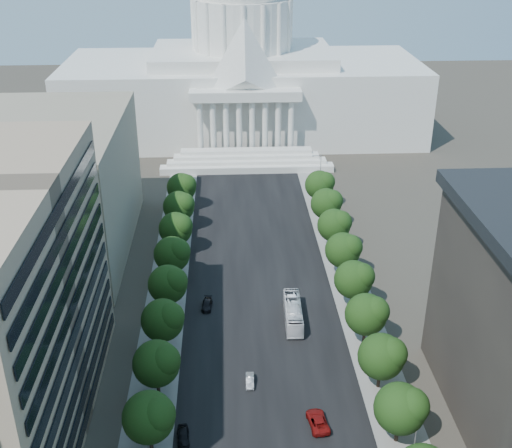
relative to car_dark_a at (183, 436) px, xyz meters
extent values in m
cube|color=black|center=(13.50, 52.29, -0.75)|extent=(30.00, 260.00, 0.01)
cube|color=gray|center=(-5.50, 52.29, -0.75)|extent=(8.00, 260.00, 0.02)
cube|color=gray|center=(32.50, 52.29, -0.75)|extent=(8.00, 260.00, 0.02)
cube|color=white|center=(13.50, 147.29, 11.75)|extent=(120.00, 50.00, 25.00)
cube|color=white|center=(13.50, 147.29, 26.25)|extent=(60.00, 40.00, 4.00)
cube|color=white|center=(13.50, 120.29, 19.75)|extent=(34.00, 8.00, 3.00)
cylinder|color=white|center=(13.50, 147.29, 36.25)|extent=(32.00, 32.00, 16.00)
cube|color=gray|center=(-34.50, 62.29, 14.25)|extent=(38.00, 52.00, 30.00)
cylinder|color=#33261C|center=(-4.50, -1.71, 0.72)|extent=(0.56, 0.56, 2.94)
sphere|color=black|center=(-4.50, -1.71, 5.42)|extent=(7.60, 7.60, 7.60)
sphere|color=black|center=(-3.17, -2.47, 6.56)|extent=(5.32, 5.32, 5.32)
cylinder|color=#33261C|center=(-4.50, 10.29, 0.72)|extent=(0.56, 0.56, 2.94)
sphere|color=black|center=(-4.50, 10.29, 5.42)|extent=(7.60, 7.60, 7.60)
sphere|color=black|center=(-3.17, 9.53, 6.56)|extent=(5.32, 5.32, 5.32)
cylinder|color=#33261C|center=(-4.50, 22.29, 0.72)|extent=(0.56, 0.56, 2.94)
sphere|color=black|center=(-4.50, 22.29, 5.42)|extent=(7.60, 7.60, 7.60)
sphere|color=black|center=(-3.17, 21.53, 6.56)|extent=(5.32, 5.32, 5.32)
cylinder|color=#33261C|center=(-4.50, 34.29, 0.72)|extent=(0.56, 0.56, 2.94)
sphere|color=black|center=(-4.50, 34.29, 5.42)|extent=(7.60, 7.60, 7.60)
sphere|color=black|center=(-3.17, 33.53, 6.56)|extent=(5.32, 5.32, 5.32)
cylinder|color=#33261C|center=(-4.50, 46.29, 0.72)|extent=(0.56, 0.56, 2.94)
sphere|color=black|center=(-4.50, 46.29, 5.42)|extent=(7.60, 7.60, 7.60)
sphere|color=black|center=(-3.17, 45.53, 6.56)|extent=(5.32, 5.32, 5.32)
cylinder|color=#33261C|center=(-4.50, 58.29, 0.72)|extent=(0.56, 0.56, 2.94)
sphere|color=black|center=(-4.50, 58.29, 5.42)|extent=(7.60, 7.60, 7.60)
sphere|color=black|center=(-3.17, 57.53, 6.56)|extent=(5.32, 5.32, 5.32)
cylinder|color=#33261C|center=(-4.50, 70.29, 0.72)|extent=(0.56, 0.56, 2.94)
sphere|color=black|center=(-4.50, 70.29, 5.42)|extent=(7.60, 7.60, 7.60)
sphere|color=black|center=(-3.17, 69.53, 6.56)|extent=(5.32, 5.32, 5.32)
cylinder|color=#33261C|center=(-4.50, 82.29, 0.72)|extent=(0.56, 0.56, 2.94)
sphere|color=black|center=(-4.50, 82.29, 5.42)|extent=(7.60, 7.60, 7.60)
sphere|color=black|center=(-3.17, 81.53, 6.56)|extent=(5.32, 5.32, 5.32)
cylinder|color=#33261C|center=(31.50, -1.71, 0.72)|extent=(0.56, 0.56, 2.94)
sphere|color=black|center=(31.50, -1.71, 5.42)|extent=(7.60, 7.60, 7.60)
sphere|color=black|center=(32.83, -2.47, 6.56)|extent=(5.32, 5.32, 5.32)
cylinder|color=#33261C|center=(31.50, 10.29, 0.72)|extent=(0.56, 0.56, 2.94)
sphere|color=black|center=(31.50, 10.29, 5.42)|extent=(7.60, 7.60, 7.60)
sphere|color=black|center=(32.83, 9.53, 6.56)|extent=(5.32, 5.32, 5.32)
cylinder|color=#33261C|center=(31.50, 22.29, 0.72)|extent=(0.56, 0.56, 2.94)
sphere|color=black|center=(31.50, 22.29, 5.42)|extent=(7.60, 7.60, 7.60)
sphere|color=black|center=(32.83, 21.53, 6.56)|extent=(5.32, 5.32, 5.32)
cylinder|color=#33261C|center=(31.50, 34.29, 0.72)|extent=(0.56, 0.56, 2.94)
sphere|color=black|center=(31.50, 34.29, 5.42)|extent=(7.60, 7.60, 7.60)
sphere|color=black|center=(32.83, 33.53, 6.56)|extent=(5.32, 5.32, 5.32)
cylinder|color=#33261C|center=(31.50, 46.29, 0.72)|extent=(0.56, 0.56, 2.94)
sphere|color=black|center=(31.50, 46.29, 5.42)|extent=(7.60, 7.60, 7.60)
sphere|color=black|center=(32.83, 45.53, 6.56)|extent=(5.32, 5.32, 5.32)
cylinder|color=#33261C|center=(31.50, 58.29, 0.72)|extent=(0.56, 0.56, 2.94)
sphere|color=black|center=(31.50, 58.29, 5.42)|extent=(7.60, 7.60, 7.60)
sphere|color=black|center=(32.83, 57.53, 6.56)|extent=(5.32, 5.32, 5.32)
cylinder|color=#33261C|center=(31.50, 70.29, 0.72)|extent=(0.56, 0.56, 2.94)
sphere|color=black|center=(31.50, 70.29, 5.42)|extent=(7.60, 7.60, 7.60)
sphere|color=black|center=(32.83, 69.53, 6.56)|extent=(5.32, 5.32, 5.32)
cylinder|color=#33261C|center=(31.50, 82.29, 0.72)|extent=(0.56, 0.56, 2.94)
sphere|color=black|center=(31.50, 82.29, 5.42)|extent=(7.60, 7.60, 7.60)
sphere|color=black|center=(32.83, 81.53, 6.56)|extent=(5.32, 5.32, 5.32)
cylinder|color=gray|center=(34.00, -2.71, 3.75)|extent=(0.18, 0.18, 9.00)
cylinder|color=gray|center=(32.80, -2.71, 8.05)|extent=(2.40, 0.14, 0.14)
sphere|color=gray|center=(31.70, -2.71, 7.95)|extent=(0.44, 0.44, 0.44)
cylinder|color=gray|center=(34.00, 22.29, 3.75)|extent=(0.18, 0.18, 9.00)
cylinder|color=gray|center=(32.80, 22.29, 8.05)|extent=(2.40, 0.14, 0.14)
sphere|color=gray|center=(31.70, 22.29, 7.95)|extent=(0.44, 0.44, 0.44)
cylinder|color=gray|center=(34.00, 47.29, 3.75)|extent=(0.18, 0.18, 9.00)
cylinder|color=gray|center=(32.80, 47.29, 8.05)|extent=(2.40, 0.14, 0.14)
sphere|color=gray|center=(31.70, 47.29, 7.95)|extent=(0.44, 0.44, 0.44)
cylinder|color=gray|center=(34.00, 72.29, 3.75)|extent=(0.18, 0.18, 9.00)
cylinder|color=gray|center=(32.80, 72.29, 8.05)|extent=(2.40, 0.14, 0.14)
sphere|color=gray|center=(31.70, 72.29, 7.95)|extent=(0.44, 0.44, 0.44)
cylinder|color=gray|center=(34.00, 97.29, 3.75)|extent=(0.18, 0.18, 9.00)
cylinder|color=gray|center=(32.80, 97.29, 8.05)|extent=(2.40, 0.14, 0.14)
sphere|color=gray|center=(31.70, 97.29, 7.95)|extent=(0.44, 0.44, 0.44)
imported|color=black|center=(0.00, 0.00, 0.00)|extent=(2.15, 4.56, 1.51)
imported|color=#ACAEB4|center=(10.39, 12.05, -0.12)|extent=(1.46, 3.90, 1.27)
imported|color=maroon|center=(20.33, 1.97, 0.06)|extent=(3.45, 6.19, 1.64)
imported|color=black|center=(2.87, 35.20, -0.07)|extent=(2.33, 4.87, 1.37)
imported|color=white|center=(19.37, 29.89, 1.08)|extent=(3.49, 13.25, 3.66)
camera|label=1|loc=(7.26, -71.83, 69.86)|focal=45.00mm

